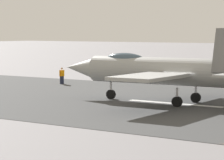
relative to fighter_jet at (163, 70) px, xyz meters
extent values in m
plane|color=slate|center=(-1.88, -0.05, -2.51)|extent=(400.00, 400.00, 0.00)
cube|color=#3B3C3D|center=(-1.88, -0.05, -2.50)|extent=(240.00, 26.00, 0.02)
cube|color=white|center=(-0.96, -0.05, -2.48)|extent=(8.00, 0.70, 0.00)
cylinder|color=#989997|center=(-0.17, -0.01, -0.06)|extent=(12.95, 2.48, 2.09)
cone|color=#989997|center=(7.76, 0.24, -0.06)|extent=(3.03, 1.86, 1.77)
ellipsoid|color=#3F5160|center=(3.46, 0.11, 0.72)|extent=(3.63, 1.21, 1.10)
cube|color=#989997|center=(-1.30, 4.16, -0.16)|extent=(3.59, 6.40, 0.24)
cube|color=#989997|center=(-1.04, -4.23, -0.16)|extent=(3.59, 6.40, 0.24)
cylinder|color=silver|center=(4.78, 0.15, -1.81)|extent=(0.18, 0.18, 1.40)
cylinder|color=black|center=(4.78, 0.15, -2.13)|extent=(0.77, 0.32, 0.76)
cylinder|color=silver|center=(-2.02, 1.54, -1.81)|extent=(0.18, 0.18, 1.40)
cylinder|color=black|center=(-2.02, 1.54, -2.13)|extent=(0.77, 0.32, 0.76)
cylinder|color=silver|center=(-1.92, -1.66, -1.81)|extent=(0.18, 0.18, 1.40)
cylinder|color=black|center=(-1.92, -1.66, -2.13)|extent=(0.77, 0.32, 0.76)
cube|color=#1E2338|center=(16.61, -7.99, -2.05)|extent=(0.24, 0.36, 0.92)
cube|color=orange|center=(16.61, -7.99, -1.36)|extent=(0.32, 0.46, 0.63)
sphere|color=tan|center=(16.61, -7.99, -0.88)|extent=(0.22, 0.22, 0.22)
cylinder|color=orange|center=(16.58, -8.29, -1.40)|extent=(0.10, 0.10, 0.59)
cylinder|color=orange|center=(16.63, -7.69, -1.40)|extent=(0.10, 0.10, 0.59)
camera|label=1|loc=(-22.34, 39.30, 3.03)|focal=94.93mm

